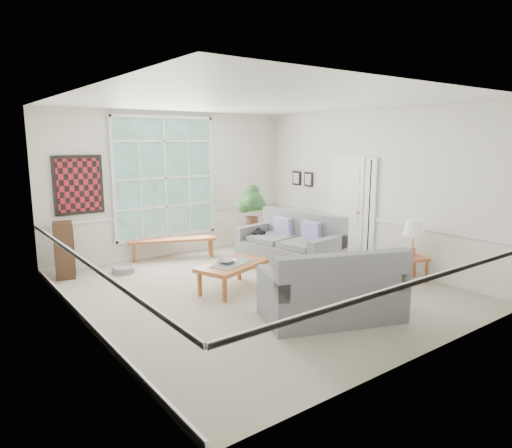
{
  "coord_description": "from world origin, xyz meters",
  "views": [
    {
      "loc": [
        -4.33,
        -5.77,
        2.43
      ],
      "look_at": [
        0.1,
        0.2,
        1.05
      ],
      "focal_mm": 32.0,
      "sensor_mm": 36.0,
      "label": 1
    }
  ],
  "objects_px": {
    "loveseat_right": "(289,241)",
    "loveseat_front": "(331,283)",
    "end_table": "(252,239)",
    "coffee_table": "(232,277)",
    "side_table": "(412,269)"
  },
  "relations": [
    {
      "from": "coffee_table",
      "to": "end_table",
      "type": "bearing_deg",
      "value": 28.22
    },
    {
      "from": "loveseat_front",
      "to": "side_table",
      "type": "relative_size",
      "value": 4.24
    },
    {
      "from": "loveseat_front",
      "to": "coffee_table",
      "type": "xyz_separation_m",
      "value": [
        -0.43,
        1.8,
        -0.28
      ]
    },
    {
      "from": "end_table",
      "to": "loveseat_right",
      "type": "bearing_deg",
      "value": -99.41
    },
    {
      "from": "coffee_table",
      "to": "side_table",
      "type": "xyz_separation_m",
      "value": [
        2.77,
        -1.46,
        -0.0
      ]
    },
    {
      "from": "end_table",
      "to": "coffee_table",
      "type": "bearing_deg",
      "value": -133.01
    },
    {
      "from": "loveseat_right",
      "to": "loveseat_front",
      "type": "xyz_separation_m",
      "value": [
        -1.14,
        -2.21,
        -0.03
      ]
    },
    {
      "from": "loveseat_right",
      "to": "loveseat_front",
      "type": "relative_size",
      "value": 1.05
    },
    {
      "from": "end_table",
      "to": "side_table",
      "type": "xyz_separation_m",
      "value": [
        0.94,
        -3.42,
        -0.05
      ]
    },
    {
      "from": "loveseat_right",
      "to": "side_table",
      "type": "relative_size",
      "value": 4.46
    },
    {
      "from": "loveseat_right",
      "to": "end_table",
      "type": "distance_m",
      "value": 1.59
    },
    {
      "from": "end_table",
      "to": "side_table",
      "type": "distance_m",
      "value": 3.55
    },
    {
      "from": "loveseat_front",
      "to": "side_table",
      "type": "bearing_deg",
      "value": 28.95
    },
    {
      "from": "loveseat_right",
      "to": "end_table",
      "type": "relative_size",
      "value": 3.69
    },
    {
      "from": "loveseat_front",
      "to": "side_table",
      "type": "distance_m",
      "value": 2.38
    }
  ]
}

